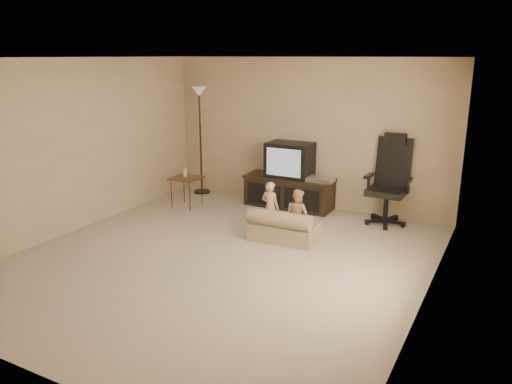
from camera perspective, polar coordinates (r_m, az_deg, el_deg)
floor at (r=6.48m, az=-4.02°, el=-7.62°), size 5.50×5.50×0.00m
room_shell at (r=6.05m, az=-4.29°, el=5.74°), size 5.50×5.50×5.50m
tv_stand at (r=8.50m, az=3.88°, el=1.30°), size 1.56×0.58×1.12m
office_chair at (r=7.92m, az=14.90°, el=0.01°), size 0.68×0.70×1.38m
side_table at (r=8.60m, az=-8.00°, el=1.59°), size 0.47×0.47×0.70m
floor_lamp at (r=9.27m, az=-6.45°, el=8.58°), size 0.31×0.31×1.98m
child_sofa at (r=7.01m, az=3.07°, el=-4.15°), size 0.95×0.56×0.46m
toddler_left at (r=7.23m, az=1.64°, el=-1.81°), size 0.31×0.24×0.78m
toddler_right at (r=7.05m, az=4.75°, el=-2.54°), size 0.40×0.30×0.73m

